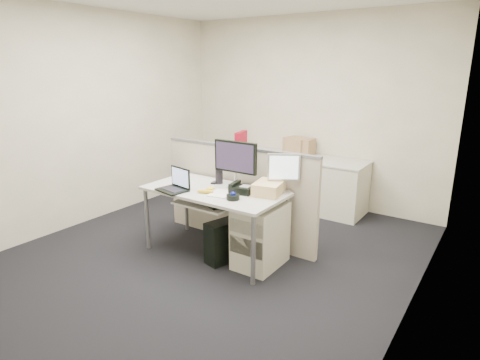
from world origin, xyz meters
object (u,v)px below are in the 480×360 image
Objects in this scene: desk at (214,196)px; laptop at (172,180)px; monitor_main at (235,165)px; desk_phone at (242,189)px.

laptop is (-0.34, -0.28, 0.18)m from desk.
monitor_main reaches higher than desk_phone.
laptop is at bearing -137.64° from monitor_main.
desk is 0.33m from desk_phone.
desk is at bearing -130.65° from monitor_main.
monitor_main is 0.69m from laptop.
laptop is (-0.49, -0.46, -0.14)m from monitor_main.
laptop reaches higher than desk.
monitor_main is at bearing 53.98° from laptop.
monitor_main reaches higher than desk.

